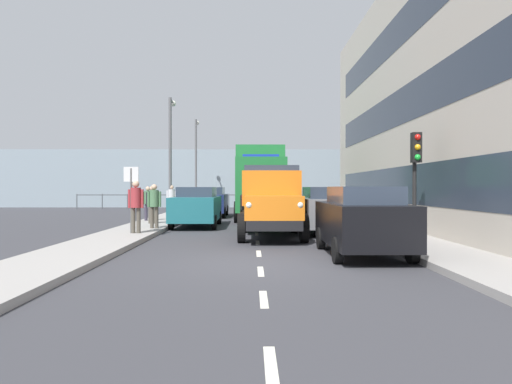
{
  "coord_description": "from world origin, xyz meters",
  "views": [
    {
      "loc": [
        0.18,
        10.37,
        1.69
      ],
      "look_at": [
        -0.03,
        -12.05,
        1.48
      ],
      "focal_mm": 32.49,
      "sensor_mm": 36.0,
      "label": 1
    }
  ],
  "objects": [
    {
      "name": "ground_plane",
      "position": [
        0.0,
        -9.42,
        0.0
      ],
      "size": [
        80.0,
        80.0,
        0.0
      ],
      "primitive_type": "plane",
      "color": "#38383D"
    },
    {
      "name": "sidewalk_left",
      "position": [
        -4.52,
        -9.42,
        0.07
      ],
      "size": [
        2.01,
        34.88,
        0.15
      ],
      "primitive_type": "cube",
      "color": "#9E9993",
      "rests_on": "ground_plane"
    },
    {
      "name": "sidewalk_right",
      "position": [
        4.52,
        -9.42,
        0.07
      ],
      "size": [
        2.01,
        34.88,
        0.15
      ],
      "primitive_type": "cube",
      "color": "#9E9993",
      "rests_on": "ground_plane"
    },
    {
      "name": "road_centreline_markings",
      "position": [
        0.0,
        -9.18,
        0.0
      ],
      "size": [
        0.12,
        31.44,
        0.01
      ],
      "color": "silver",
      "rests_on": "ground_plane"
    },
    {
      "name": "building_terrace",
      "position": [
        -9.93,
        -7.86,
        5.18
      ],
      "size": [
        8.85,
        23.0,
        10.37
      ],
      "color": "beige",
      "rests_on": "ground_plane"
    },
    {
      "name": "sea_horizon",
      "position": [
        0.0,
        -29.86,
        2.5
      ],
      "size": [
        80.0,
        0.8,
        5.0
      ],
      "primitive_type": "cube",
      "color": "#84939E",
      "rests_on": "ground_plane"
    },
    {
      "name": "seawall_railing",
      "position": [
        -0.0,
        -26.26,
        0.92
      ],
      "size": [
        28.08,
        0.08,
        1.2
      ],
      "color": "#4C5156",
      "rests_on": "ground_plane"
    },
    {
      "name": "truck_vintage_orange",
      "position": [
        -0.47,
        -5.17,
        1.18
      ],
      "size": [
        2.17,
        5.64,
        2.43
      ],
      "color": "black",
      "rests_on": "ground_plane"
    },
    {
      "name": "lorry_cargo_green",
      "position": [
        -0.26,
        -14.77,
        2.08
      ],
      "size": [
        2.58,
        8.2,
        3.87
      ],
      "color": "#1E7033",
      "rests_on": "ground_plane"
    },
    {
      "name": "car_black_kerbside_near",
      "position": [
        -2.56,
        -1.1,
        0.89
      ],
      "size": [
        1.85,
        4.0,
        1.72
      ],
      "color": "black",
      "rests_on": "ground_plane"
    },
    {
      "name": "car_grey_kerbside_1",
      "position": [
        -2.56,
        -6.95,
        0.9
      ],
      "size": [
        1.86,
        4.58,
        1.72
      ],
      "color": "slate",
      "rests_on": "ground_plane"
    },
    {
      "name": "car_teal_oppositeside_0",
      "position": [
        2.56,
        -9.73,
        0.9
      ],
      "size": [
        1.92,
        4.55,
        1.72
      ],
      "color": "#1E6670",
      "rests_on": "ground_plane"
    },
    {
      "name": "car_navy_oppositeside_1",
      "position": [
        2.56,
        -16.74,
        0.9
      ],
      "size": [
        1.86,
        4.52,
        1.72
      ],
      "color": "navy",
      "rests_on": "ground_plane"
    },
    {
      "name": "pedestrian_strolling",
      "position": [
        4.11,
        -5.35,
        1.2
      ],
      "size": [
        0.53,
        0.34,
        1.78
      ],
      "color": "#4C473D",
      "rests_on": "sidewalk_right"
    },
    {
      "name": "pedestrian_couple_b",
      "position": [
        3.9,
        -7.3,
        1.14
      ],
      "size": [
        0.53,
        0.34,
        1.68
      ],
      "color": "#4C473D",
      "rests_on": "sidewalk_right"
    },
    {
      "name": "pedestrian_with_bag",
      "position": [
        4.48,
        -9.59,
        1.09
      ],
      "size": [
        0.53,
        0.34,
        1.61
      ],
      "color": "#4C473D",
      "rests_on": "sidewalk_right"
    },
    {
      "name": "pedestrian_couple_a",
      "position": [
        5.06,
        -11.36,
        1.09
      ],
      "size": [
        0.53,
        0.34,
        1.61
      ],
      "color": "#383342",
      "rests_on": "sidewalk_right"
    },
    {
      "name": "pedestrian_by_lamp",
      "position": [
        4.35,
        -13.7,
        1.14
      ],
      "size": [
        0.53,
        0.34,
        1.68
      ],
      "color": "#4C473D",
      "rests_on": "sidewalk_right"
    },
    {
      "name": "traffic_light_near",
      "position": [
        -4.76,
        -3.51,
        2.47
      ],
      "size": [
        0.28,
        0.41,
        3.2
      ],
      "color": "black",
      "rests_on": "sidewalk_left"
    },
    {
      "name": "lamp_post_promenade",
      "position": [
        4.42,
        -13.85,
        3.88
      ],
      "size": [
        0.32,
        1.14,
        6.23
      ],
      "color": "#59595B",
      "rests_on": "sidewalk_right"
    },
    {
      "name": "lamp_post_far",
      "position": [
        4.48,
        -25.42,
        4.18
      ],
      "size": [
        0.32,
        1.14,
        6.82
      ],
      "color": "#59595B",
      "rests_on": "sidewalk_right"
    },
    {
      "name": "street_sign",
      "position": [
        4.27,
        -5.34,
        1.68
      ],
      "size": [
        0.5,
        0.07,
        2.25
      ],
      "color": "#4C4C4C",
      "rests_on": "sidewalk_right"
    }
  ]
}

